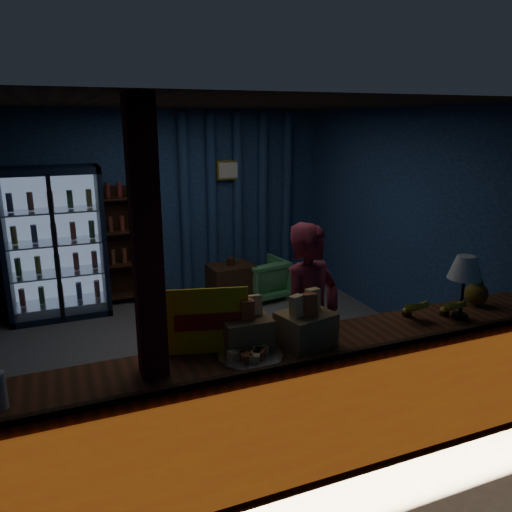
{
  "coord_description": "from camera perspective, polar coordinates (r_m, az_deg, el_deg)",
  "views": [
    {
      "loc": [
        -1.52,
        -4.7,
        2.46
      ],
      "look_at": [
        0.33,
        -0.2,
        1.12
      ],
      "focal_mm": 35.0,
      "sensor_mm": 36.0,
      "label": 1
    }
  ],
  "objects": [
    {
      "name": "green_chair",
      "position": [
        7.03,
        0.77,
        -2.61
      ],
      "size": [
        0.7,
        0.72,
        0.57
      ],
      "primitive_type": "imported",
      "rotation": [
        0.0,
        0.0,
        3.31
      ],
      "color": "#4F9E5B",
      "rests_on": "ground"
    },
    {
      "name": "shopkeeper",
      "position": [
        4.16,
        6.2,
        -7.66
      ],
      "size": [
        0.71,
        0.59,
        1.67
      ],
      "primitive_type": "imported",
      "rotation": [
        0.0,
        0.0,
        0.37
      ],
      "color": "maroon",
      "rests_on": "ground"
    },
    {
      "name": "bottle_shelf",
      "position": [
        7.01,
        -14.95,
        1.16
      ],
      "size": [
        0.5,
        0.28,
        1.6
      ],
      "color": "#351B11",
      "rests_on": "ground"
    },
    {
      "name": "pastry_tray",
      "position": [
        3.32,
        -0.64,
        -11.2
      ],
      "size": [
        0.43,
        0.43,
        0.07
      ],
      "color": "silver",
      "rests_on": "counter"
    },
    {
      "name": "counter",
      "position": [
        3.75,
        5.53,
        -16.6
      ],
      "size": [
        4.4,
        0.57,
        0.99
      ],
      "color": "brown",
      "rests_on": "ground"
    },
    {
      "name": "beverage_cooler",
      "position": [
        6.79,
        -21.97,
        1.31
      ],
      "size": [
        1.2,
        0.62,
        1.9
      ],
      "color": "black",
      "rests_on": "ground"
    },
    {
      "name": "snack_box_left",
      "position": [
        3.48,
        5.7,
        -7.98
      ],
      "size": [
        0.41,
        0.36,
        0.38
      ],
      "color": "#9B794B",
      "rests_on": "counter"
    },
    {
      "name": "curtain_folds",
      "position": [
        7.38,
        -2.08,
        6.38
      ],
      "size": [
        1.74,
        0.14,
        2.5
      ],
      "color": "navy",
      "rests_on": "room_walls"
    },
    {
      "name": "pineapple",
      "position": [
        4.54,
        23.9,
        -3.6
      ],
      "size": [
        0.19,
        0.19,
        0.32
      ],
      "color": "olive",
      "rests_on": "counter"
    },
    {
      "name": "ground",
      "position": [
        5.52,
        -4.01,
        -11.07
      ],
      "size": [
        4.6,
        4.6,
        0.0
      ],
      "primitive_type": "plane",
      "color": "#515154",
      "rests_on": "ground"
    },
    {
      "name": "side_table",
      "position": [
        6.84,
        -2.84,
        -3.23
      ],
      "size": [
        0.63,
        0.48,
        0.65
      ],
      "color": "#351B11",
      "rests_on": "ground"
    },
    {
      "name": "room_walls",
      "position": [
        5.02,
        -4.35,
        5.17
      ],
      "size": [
        4.6,
        4.6,
        4.6
      ],
      "color": "navy",
      "rests_on": "ground"
    },
    {
      "name": "yellow_sign",
      "position": [
        3.35,
        -5.47,
        -7.38
      ],
      "size": [
        0.55,
        0.24,
        0.43
      ],
      "color": "yellow",
      "rests_on": "counter"
    },
    {
      "name": "framed_picture",
      "position": [
        7.24,
        -3.13,
        9.78
      ],
      "size": [
        0.36,
        0.04,
        0.28
      ],
      "color": "gold",
      "rests_on": "room_walls"
    },
    {
      "name": "table_lamp",
      "position": [
        4.12,
        22.79,
        -1.48
      ],
      "size": [
        0.26,
        0.26,
        0.51
      ],
      "color": "black",
      "rests_on": "counter"
    },
    {
      "name": "banana_bunches",
      "position": [
        4.14,
        19.28,
        -5.53
      ],
      "size": [
        0.54,
        0.31,
        0.18
      ],
      "color": "gold",
      "rests_on": "counter"
    },
    {
      "name": "support_post",
      "position": [
        3.07,
        -11.91,
        -7.13
      ],
      "size": [
        0.16,
        0.16,
        2.6
      ],
      "primitive_type": "cube",
      "color": "maroon",
      "rests_on": "ground"
    },
    {
      "name": "snack_box_centre",
      "position": [
        3.43,
        -1.2,
        -8.43
      ],
      "size": [
        0.33,
        0.28,
        0.35
      ],
      "color": "#9B794B",
      "rests_on": "counter"
    }
  ]
}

